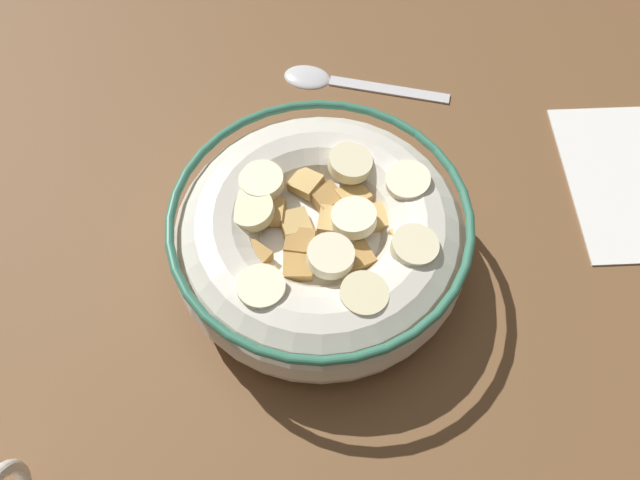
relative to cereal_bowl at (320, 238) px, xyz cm
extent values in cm
cube|color=brown|center=(0.00, 0.02, -4.33)|extent=(113.58, 113.58, 2.00)
cylinder|color=silver|center=(0.00, 0.02, -3.03)|extent=(10.85, 10.85, 0.60)
torus|color=silver|center=(0.00, 0.02, -0.28)|extent=(19.73, 19.73, 6.09)
torus|color=#337259|center=(0.00, 0.02, 2.46)|extent=(19.74, 19.74, 0.60)
cylinder|color=white|center=(0.00, 0.02, 0.67)|extent=(16.08, 16.08, 0.40)
cube|color=#B78947|center=(-3.01, 3.77, 1.38)|extent=(2.53, 2.50, 0.96)
cube|color=tan|center=(0.42, 1.68, 1.27)|extent=(2.55, 2.57, 0.97)
cube|color=tan|center=(0.51, 3.43, 1.43)|extent=(2.06, 2.13, 1.03)
cube|color=#AD7F42|center=(-1.76, -2.73, 1.30)|extent=(2.61, 2.60, 0.90)
cube|color=tan|center=(7.05, 0.23, 1.38)|extent=(2.42, 2.39, 0.93)
cube|color=tan|center=(-1.98, 6.39, 1.23)|extent=(2.44, 2.49, 1.05)
cube|color=#AD7F42|center=(5.81, 2.88, 1.42)|extent=(2.48, 2.43, 1.05)
cube|color=tan|center=(4.19, -5.27, 1.40)|extent=(2.47, 2.45, 0.94)
cube|color=#AD7F42|center=(2.07, 4.37, 1.21)|extent=(2.22, 2.16, 1.00)
cube|color=tan|center=(-4.77, 2.47, 1.42)|extent=(2.64, 2.66, 1.06)
cube|color=tan|center=(-3.25, -4.39, 1.33)|extent=(2.55, 2.55, 0.84)
cube|color=#B78947|center=(-6.00, 0.05, 1.30)|extent=(2.49, 2.49, 0.84)
cube|color=#AD7F42|center=(-1.37, 1.09, 1.31)|extent=(1.98, 1.94, 0.93)
cube|color=#AD7F42|center=(2.38, -0.05, 1.30)|extent=(2.67, 2.68, 1.04)
cube|color=tan|center=(3.17, 1.58, 1.46)|extent=(2.47, 2.51, 1.06)
cube|color=#B78947|center=(-3.04, 0.87, 1.23)|extent=(2.15, 2.16, 0.84)
cube|color=tan|center=(2.74, -1.77, 1.39)|extent=(2.67, 2.67, 1.02)
cube|color=tan|center=(0.63, -0.72, 1.33)|extent=(1.96, 1.90, 0.98)
cube|color=tan|center=(1.49, -3.58, 1.23)|extent=(2.36, 2.40, 0.97)
cube|color=tan|center=(-0.06, -5.67, 1.42)|extent=(2.65, 2.67, 1.09)
cylinder|color=#F9EFC6|center=(0.55, -2.10, 2.23)|extent=(3.53, 3.55, 1.37)
cylinder|color=#F4EABC|center=(4.63, -1.18, 2.49)|extent=(3.52, 3.56, 1.33)
cylinder|color=#F9EFC6|center=(-5.58, 2.55, 2.51)|extent=(3.48, 3.47, 0.97)
cylinder|color=beige|center=(-0.42, 4.52, 2.15)|extent=(4.21, 4.23, 1.24)
cylinder|color=beige|center=(-4.86, -3.54, 2.41)|extent=(4.15, 4.18, 1.13)
cylinder|color=#F9EFC6|center=(3.80, -5.18, 2.49)|extent=(3.96, 3.99, 1.25)
cylinder|color=#F4EABC|center=(-1.13, -6.14, 2.64)|extent=(3.73, 3.77, 1.21)
cylinder|color=#F9EFC6|center=(-2.66, -1.14, 2.57)|extent=(3.92, 3.93, 1.13)
cylinder|color=#F9EFC6|center=(2.23, 4.36, 2.28)|extent=(4.05, 4.08, 1.03)
ellipsoid|color=silver|center=(17.32, 4.35, -2.93)|extent=(2.85, 4.04, 0.80)
cube|color=silver|center=(17.12, -2.70, -3.15)|extent=(1.29, 10.17, 0.36)
cube|color=white|center=(11.17, -21.65, -3.18)|extent=(16.08, 11.75, 0.30)
camera|label=1|loc=(-21.95, -4.06, 37.70)|focal=36.77mm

